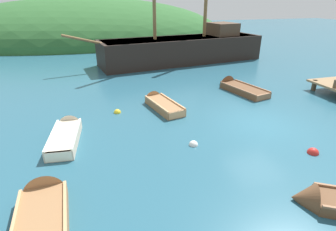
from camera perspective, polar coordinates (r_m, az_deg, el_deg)
name	(u,v)px	position (r m, az deg, el deg)	size (l,w,h in m)	color
ground_plane	(260,124)	(13.04, 19.09, -1.70)	(120.00, 120.00, 0.00)	#285B70
shore_hill	(87,37)	(43.33, -16.82, 15.67)	(41.72, 26.83, 11.15)	#2D602D
sailing_ship	(184,52)	(24.81, 3.38, 13.29)	(17.47, 5.83, 12.80)	black
rowboat_outer_left	(67,134)	(11.85, -20.77, -3.80)	(1.31, 3.52, 0.96)	beige
rowboat_far	(43,210)	(8.25, -25.06, -17.84)	(1.40, 3.26, 1.18)	#9E7047
rowboat_center	(160,104)	(14.32, -1.71, 2.48)	(1.67, 3.52, 0.96)	#9E7047
rowboat_near_dock	(237,88)	(17.52, 14.46, 5.70)	(2.06, 3.97, 1.19)	brown
buoy_white	(193,145)	(10.65, 5.45, -6.29)	(0.37, 0.37, 0.37)	white
buoy_red	(313,153)	(11.45, 28.52, -7.06)	(0.42, 0.42, 0.42)	red
buoy_yellow	(117,113)	(13.77, -10.75, 0.60)	(0.37, 0.37, 0.37)	yellow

